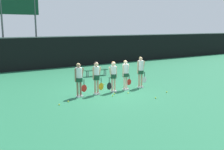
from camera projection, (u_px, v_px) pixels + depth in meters
name	position (u px, v px, depth m)	size (l,w,h in m)	color
ground_plane	(111.00, 92.00, 13.99)	(140.00, 140.00, 0.00)	#216642
fence_windscreen	(52.00, 52.00, 21.61)	(60.00, 0.08, 2.64)	black
scoreboard	(19.00, 10.00, 20.71)	(3.16, 0.15, 6.12)	#515156
bench_courtside	(96.00, 71.00, 18.45)	(1.69, 0.44, 0.44)	#19472D
player_0	(79.00, 77.00, 12.81)	(0.66, 0.37, 1.70)	#8C664C
player_1	(96.00, 75.00, 13.29)	(0.62, 0.33, 1.71)	tan
player_2	(113.00, 74.00, 13.80)	(0.62, 0.33, 1.65)	beige
player_3	(126.00, 73.00, 14.26)	(0.64, 0.36, 1.65)	beige
player_4	(141.00, 70.00, 14.76)	(0.66, 0.37, 1.77)	tan
tennis_ball_0	(156.00, 98.00, 12.69)	(0.07, 0.07, 0.07)	#CCE033
tennis_ball_1	(167.00, 92.00, 13.82)	(0.07, 0.07, 0.07)	#CCE033
tennis_ball_2	(128.00, 93.00, 13.62)	(0.06, 0.06, 0.06)	#CCE033
tennis_ball_3	(114.00, 94.00, 13.48)	(0.07, 0.07, 0.07)	#CCE033
tennis_ball_4	(68.00, 101.00, 12.08)	(0.07, 0.07, 0.07)	#CCE033
tennis_ball_5	(59.00, 105.00, 11.60)	(0.06, 0.06, 0.06)	#CCE033
tennis_ball_6	(113.00, 96.00, 13.08)	(0.07, 0.07, 0.07)	#CCE033
tennis_ball_7	(104.00, 84.00, 15.72)	(0.07, 0.07, 0.07)	#CCE033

